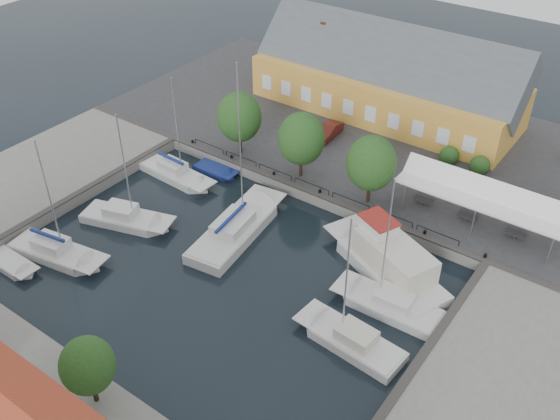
% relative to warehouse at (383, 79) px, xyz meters
% --- Properties ---
extents(ground, '(140.00, 140.00, 0.00)m').
position_rel_warehouse_xyz_m(ground, '(2.60, -28.36, -4.43)').
color(ground, black).
rests_on(ground, ground).
extents(north_quay, '(56.00, 26.00, 1.00)m').
position_rel_warehouse_xyz_m(north_quay, '(2.60, -5.36, -3.93)').
color(north_quay, '#2D2D30').
rests_on(north_quay, ground).
extents(west_quay, '(12.00, 24.00, 1.00)m').
position_rel_warehouse_xyz_m(west_quay, '(-19.40, -30.36, -3.93)').
color(west_quay, slate).
rests_on(west_quay, ground).
extents(east_quay, '(12.00, 24.00, 1.00)m').
position_rel_warehouse_xyz_m(east_quay, '(24.60, -30.36, -3.93)').
color(east_quay, slate).
rests_on(east_quay, ground).
extents(quay_edge_fittings, '(56.00, 24.72, 0.40)m').
position_rel_warehouse_xyz_m(quay_edge_fittings, '(2.62, -23.61, -3.37)').
color(quay_edge_fittings, '#383533').
rests_on(quay_edge_fittings, north_quay).
extents(warehouse, '(28.56, 14.00, 9.55)m').
position_rel_warehouse_xyz_m(warehouse, '(0.00, 0.00, 0.00)').
color(warehouse, gold).
rests_on(warehouse, north_quay).
extents(tent_canopy, '(14.00, 4.00, 2.83)m').
position_rel_warehouse_xyz_m(tent_canopy, '(16.60, -13.86, -0.74)').
color(tent_canopy, white).
rests_on(tent_canopy, north_quay).
extents(quay_trees, '(18.20, 4.20, 6.30)m').
position_rel_warehouse_xyz_m(quay_trees, '(0.60, -16.36, 0.45)').
color(quay_trees, black).
rests_on(quay_trees, north_quay).
extents(car_red, '(1.61, 4.09, 1.33)m').
position_rel_warehouse_xyz_m(car_red, '(-1.18, -8.72, -2.77)').
color(car_red, maroon).
rests_on(car_red, north_quay).
extents(center_sailboat, '(4.80, 11.66, 15.21)m').
position_rel_warehouse_xyz_m(center_sailboat, '(0.42, -25.53, -4.07)').
color(center_sailboat, silver).
rests_on(center_sailboat, ground).
extents(trawler, '(12.03, 7.85, 5.00)m').
position_rel_warehouse_xyz_m(trawler, '(12.88, -22.61, -3.41)').
color(trawler, silver).
rests_on(trawler, ground).
extents(east_boat_a, '(8.22, 2.96, 11.50)m').
position_rel_warehouse_xyz_m(east_boat_a, '(14.81, -25.95, -4.17)').
color(east_boat_a, silver).
rests_on(east_boat_a, ground).
extents(east_boat_b, '(8.12, 3.25, 10.87)m').
position_rel_warehouse_xyz_m(east_boat_b, '(14.33, -30.45, -4.17)').
color(east_boat_b, silver).
rests_on(east_boat_b, ground).
extents(west_boat_a, '(8.36, 2.76, 10.95)m').
position_rel_warehouse_xyz_m(west_boat_a, '(-9.55, -22.20, -4.16)').
color(west_boat_a, silver).
rests_on(west_boat_a, ground).
extents(west_boat_c, '(8.39, 4.81, 10.97)m').
position_rel_warehouse_xyz_m(west_boat_c, '(-8.21, -29.79, -4.17)').
color(west_boat_c, silver).
rests_on(west_boat_c, ground).
extents(west_boat_d, '(8.76, 3.95, 11.36)m').
position_rel_warehouse_xyz_m(west_boat_d, '(-9.31, -36.08, -4.16)').
color(west_boat_d, silver).
rests_on(west_boat_d, ground).
extents(launch_sw, '(4.87, 1.86, 0.98)m').
position_rel_warehouse_xyz_m(launch_sw, '(-11.13, -38.92, -4.34)').
color(launch_sw, silver).
rests_on(launch_sw, ground).
extents(launch_nw, '(4.60, 1.92, 0.88)m').
position_rel_warehouse_xyz_m(launch_nw, '(-7.17, -19.33, -4.34)').
color(launch_nw, navy).
rests_on(launch_nw, ground).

